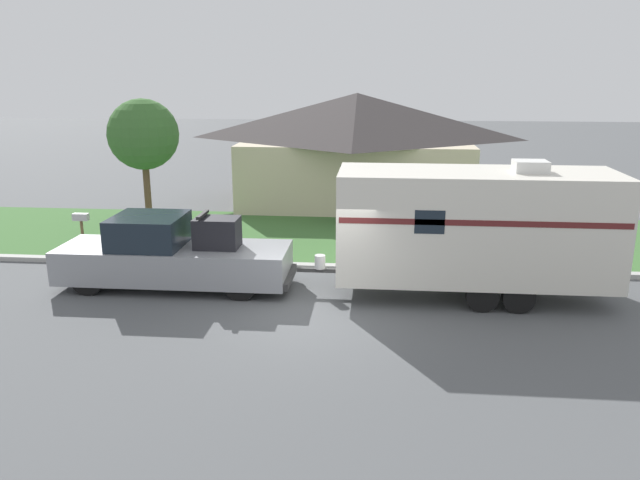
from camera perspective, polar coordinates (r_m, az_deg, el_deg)
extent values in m
plane|color=#515456|center=(14.81, 0.07, -7.16)|extent=(120.00, 120.00, 0.00)
cube|color=#ADADA8|center=(18.30, 1.15, -2.48)|extent=(80.00, 0.30, 0.14)
cube|color=#3D6B33|center=(21.81, 1.85, 0.30)|extent=(80.00, 7.00, 0.03)
cube|color=beige|center=(27.58, 3.32, 6.36)|extent=(9.55, 6.57, 2.76)
pyramid|color=#3D3838|center=(27.32, 3.39, 11.24)|extent=(10.31, 7.10, 1.95)
cube|color=#4C3828|center=(24.43, 3.02, 4.41)|extent=(1.00, 0.06, 2.10)
cylinder|color=black|center=(17.27, -20.46, -3.30)|extent=(0.87, 0.28, 0.87)
cylinder|color=black|center=(18.66, -18.37, -1.76)|extent=(0.87, 0.28, 0.87)
cylinder|color=black|center=(15.96, -7.28, -3.93)|extent=(0.87, 0.28, 0.87)
cylinder|color=black|center=(17.45, -6.15, -2.21)|extent=(0.87, 0.28, 0.87)
cube|color=gray|center=(17.58, -17.12, -1.84)|extent=(3.52, 1.96, 0.89)
cube|color=#19232D|center=(17.13, -15.38, 0.82)|extent=(1.83, 1.81, 0.82)
cube|color=gray|center=(16.67, -7.36, -2.19)|extent=(2.58, 1.96, 0.89)
cube|color=#333333|center=(16.53, -2.74, -3.41)|extent=(0.12, 1.77, 0.20)
cube|color=black|center=(16.57, -9.38, 0.66)|extent=(1.15, 0.83, 0.80)
cube|color=black|center=(16.55, -10.69, 2.29)|extent=(0.10, 0.91, 0.08)
cylinder|color=black|center=(15.58, 14.62, -4.99)|extent=(0.78, 0.22, 0.78)
cylinder|color=black|center=(17.57, 13.56, -2.58)|extent=(0.78, 0.22, 0.78)
cylinder|color=black|center=(15.74, 17.72, -5.01)|extent=(0.78, 0.22, 0.78)
cylinder|color=black|center=(17.72, 16.31, -2.63)|extent=(0.78, 0.22, 0.78)
cube|color=silver|center=(16.14, 13.98, 1.34)|extent=(6.85, 2.42, 2.72)
cube|color=#5B1E1E|center=(14.89, 14.73, 1.48)|extent=(6.71, 0.01, 0.14)
cube|color=#383838|center=(16.38, -0.19, -2.77)|extent=(1.09, 0.12, 0.10)
cylinder|color=silver|center=(16.30, 0.00, -2.01)|extent=(0.28, 0.28, 0.36)
cube|color=silver|center=(16.09, 18.69, 6.40)|extent=(0.80, 0.68, 0.28)
cube|color=#19232D|center=(14.74, 10.00, 1.62)|extent=(0.70, 0.01, 0.56)
cylinder|color=brown|center=(20.93, -20.86, 0.19)|extent=(0.09, 0.09, 1.13)
cube|color=#B2B2B2|center=(20.78, -21.03, 1.98)|extent=(0.48, 0.20, 0.22)
cylinder|color=brown|center=(23.22, -15.47, 3.87)|extent=(0.24, 0.24, 2.56)
sphere|color=#38662D|center=(22.90, -15.86, 9.28)|extent=(2.47, 2.47, 2.47)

